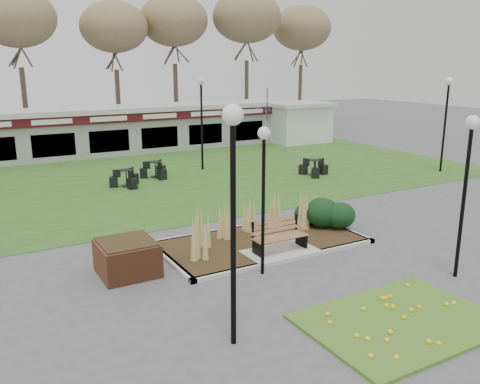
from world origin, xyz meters
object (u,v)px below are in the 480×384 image
lamp_post_mid_right (201,103)px  bistro_set_b (156,172)px  bistro_set_a (127,181)px  bistro_set_d (314,170)px  patio_umbrella (267,120)px  lamp_post_near_right (468,161)px  park_bench (278,235)px  service_hut (298,122)px  lamp_post_near_left (233,174)px  food_pavilion (103,130)px  brick_planter (127,257)px  lamp_post_mid_left (264,169)px  lamp_post_far_right (447,104)px

lamp_post_mid_right → bistro_set_b: 4.39m
bistro_set_a → bistro_set_b: 2.18m
bistro_set_d → patio_umbrella: 9.61m
lamp_post_near_right → park_bench: bearing=130.6°
bistro_set_b → lamp_post_near_right: bearing=-79.7°
service_hut → lamp_post_near_left: lamp_post_near_left is taller
service_hut → lamp_post_near_right: lamp_post_near_right is taller
lamp_post_near_left → bistro_set_b: bearing=75.3°
food_pavilion → brick_planter: bearing=-103.1°
bistro_set_a → bistro_set_d: size_ratio=0.97×
lamp_post_mid_left → lamp_post_mid_right: (4.52, 13.32, 0.62)m
park_bench → brick_planter: bearing=170.3°
lamp_post_near_left → patio_umbrella: size_ratio=1.67×
food_pavilion → lamp_post_mid_left: bearing=-93.3°
brick_planter → lamp_post_mid_left: lamp_post_mid_left is taller
lamp_post_near_right → bistro_set_d: (4.37, 11.88, -2.85)m
lamp_post_far_right → bistro_set_a: lamp_post_far_right is taller
lamp_post_mid_right → bistro_set_a: 6.01m
service_hut → lamp_post_mid_right: bearing=-151.7°
lamp_post_near_right → lamp_post_mid_left: lamp_post_near_right is taller
lamp_post_far_right → bistro_set_d: size_ratio=3.18×
food_pavilion → service_hut: size_ratio=5.59×
lamp_post_mid_left → patio_umbrella: 21.68m
lamp_post_near_left → lamp_post_mid_right: same height
lamp_post_mid_left → bistro_set_a: (-0.20, 11.52, -2.64)m
brick_planter → bistro_set_b: 11.90m
brick_planter → service_hut: 24.71m
lamp_post_mid_right → bistro_set_b: size_ratio=3.28×
park_bench → bistro_set_b: (0.43, 11.63, -0.30)m
lamp_post_mid_right → patio_umbrella: size_ratio=1.67×
brick_planter → patio_umbrella: size_ratio=0.51×
brick_planter → bistro_set_d: bearing=31.6°
lamp_post_mid_left → bistro_set_b: size_ratio=2.71×
service_hut → lamp_post_near_left: (-17.09, -21.50, 2.09)m
lamp_post_near_left → patio_umbrella: 25.28m
lamp_post_mid_left → patio_umbrella: size_ratio=1.38×
lamp_post_near_left → lamp_post_near_right: (6.81, 0.00, -0.40)m
food_pavilion → bistro_set_a: bearing=-98.7°
food_pavilion → service_hut: 13.64m
lamp_post_far_right → bistro_set_b: (-13.57, 5.98, -3.25)m
lamp_post_mid_right → patio_umbrella: 8.86m
brick_planter → lamp_post_near_left: lamp_post_near_left is taller
lamp_post_near_right → patio_umbrella: lamp_post_near_right is taller
food_pavilion → lamp_post_near_right: size_ratio=5.70×
park_bench → lamp_post_near_left: lamp_post_near_left is taller
bistro_set_d → brick_planter: bearing=-148.4°
lamp_post_near_right → bistro_set_a: lamp_post_near_right is taller
lamp_post_mid_left → bistro_set_b: (1.64, 12.68, -2.64)m
lamp_post_near_right → lamp_post_mid_right: lamp_post_mid_right is taller
park_bench → bistro_set_a: park_bench is taller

